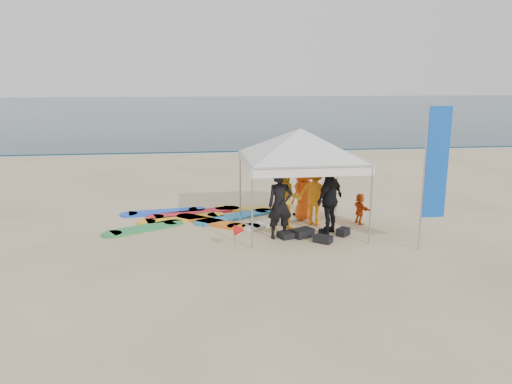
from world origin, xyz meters
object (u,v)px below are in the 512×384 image
object	(u,v)px
person_black_a	(280,205)
person_orange_a	(315,194)
person_yellow	(287,200)
feather_flag	(435,165)
person_orange_b	(303,193)
marker_pennant	(240,230)
person_black_b	(330,199)
canopy_tent	(301,129)
surfboard_spread	(207,217)
person_seated	(360,209)

from	to	relation	value
person_black_a	person_orange_a	xyz separation A→B (m)	(1.23, 1.13, -0.02)
person_yellow	feather_flag	distance (m)	4.01
person_orange_a	person_orange_b	bearing A→B (deg)	-33.38
marker_pennant	person_yellow	bearing A→B (deg)	44.88
person_black_b	canopy_tent	xyz separation A→B (m)	(-0.73, 0.50, 1.87)
person_yellow	person_orange_a	world-z (taller)	person_orange_a
person_black_b	canopy_tent	distance (m)	2.06
person_orange_b	person_black_b	bearing A→B (deg)	73.92
person_black_a	surfboard_spread	distance (m)	2.97
person_orange_a	person_yellow	bearing A→B (deg)	61.09
person_orange_b	surfboard_spread	world-z (taller)	person_orange_b
person_orange_b	canopy_tent	world-z (taller)	canopy_tent
person_seated	person_orange_b	bearing A→B (deg)	57.19
person_black_b	person_orange_a	bearing A→B (deg)	-120.65
person_yellow	marker_pennant	bearing A→B (deg)	-134.68
person_black_a	person_seated	world-z (taller)	person_black_a
person_black_b	surfboard_spread	xyz separation A→B (m)	(-3.27, 1.88, -0.92)
marker_pennant	surfboard_spread	size ratio (longest dim) A/B	0.11
person_orange_a	person_orange_b	world-z (taller)	person_orange_a
person_black_b	marker_pennant	world-z (taller)	person_black_b
person_orange_b	surfboard_spread	bearing A→B (deg)	-41.38
canopy_tent	person_yellow	bearing A→B (deg)	-164.82
person_seated	marker_pennant	bearing A→B (deg)	106.43
person_black_b	surfboard_spread	distance (m)	3.88
person_orange_a	person_orange_b	distance (m)	0.61
canopy_tent	surfboard_spread	world-z (taller)	canopy_tent
person_orange_b	surfboard_spread	size ratio (longest dim) A/B	0.28
person_black_b	person_seated	distance (m)	1.45
canopy_tent	surfboard_spread	size ratio (longest dim) A/B	0.75
person_black_a	surfboard_spread	size ratio (longest dim) A/B	0.32
person_black_a	surfboard_spread	bearing A→B (deg)	124.89
person_black_a	person_orange_a	distance (m)	1.67
person_black_a	feather_flag	world-z (taller)	feather_flag
person_black_b	person_seated	size ratio (longest dim) A/B	2.11
person_black_b	feather_flag	xyz separation A→B (m)	(2.11, -1.63, 1.18)
person_orange_b	canopy_tent	size ratio (longest dim) A/B	0.37
surfboard_spread	person_seated	bearing A→B (deg)	-14.28
person_seated	marker_pennant	distance (m)	4.11
feather_flag	marker_pennant	xyz separation A→B (m)	(-4.67, 0.58, -1.64)
person_orange_b	feather_flag	distance (m)	4.17
feather_flag	person_yellow	bearing A→B (deg)	147.80
person_yellow	marker_pennant	world-z (taller)	person_yellow
person_orange_a	feather_flag	distance (m)	3.60
person_seated	surfboard_spread	world-z (taller)	person_seated
canopy_tent	person_black_b	bearing A→B (deg)	-34.37
person_black_a	person_orange_a	bearing A→B (deg)	36.70
person_black_a	feather_flag	xyz separation A→B (m)	(3.53, -1.36, 1.22)
person_seated	feather_flag	size ratio (longest dim) A/B	0.25
person_orange_a	surfboard_spread	xyz separation A→B (m)	(-3.09, 1.02, -0.85)
person_black_b	feather_flag	distance (m)	2.92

